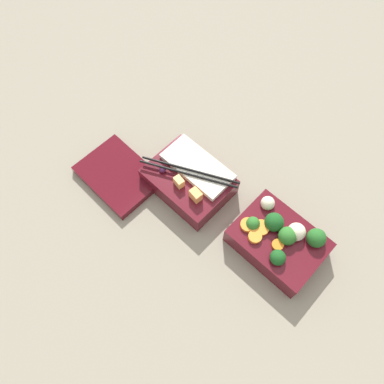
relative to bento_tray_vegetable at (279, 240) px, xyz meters
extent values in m
plane|color=gray|center=(0.12, 0.02, -0.03)|extent=(3.00, 3.00, 0.00)
cube|color=#510F19|center=(0.00, 0.00, -0.01)|extent=(0.18, 0.13, 0.05)
sphere|color=#236023|center=(-0.05, -0.04, 0.03)|extent=(0.04, 0.04, 0.04)
sphere|color=#19511E|center=(-0.02, 0.04, 0.03)|extent=(0.03, 0.03, 0.03)
sphere|color=#19511E|center=(0.03, -0.01, 0.03)|extent=(0.04, 0.04, 0.04)
sphere|color=#2D7028|center=(-0.01, -0.01, 0.03)|extent=(0.04, 0.04, 0.04)
sphere|color=#2D7028|center=(0.06, 0.02, 0.02)|extent=(0.03, 0.03, 0.03)
cylinder|color=orange|center=(-0.01, 0.02, 0.02)|extent=(0.03, 0.03, 0.01)
cylinder|color=orange|center=(0.06, 0.03, 0.02)|extent=(0.04, 0.04, 0.01)
cylinder|color=orange|center=(0.04, 0.04, 0.02)|extent=(0.03, 0.03, 0.01)
cylinder|color=orange|center=(0.04, 0.01, 0.02)|extent=(0.05, 0.05, 0.01)
sphere|color=beige|center=(0.06, -0.04, 0.02)|extent=(0.03, 0.03, 0.03)
sphere|color=beige|center=(-0.02, -0.02, 0.03)|extent=(0.04, 0.04, 0.04)
cube|color=#510F19|center=(0.22, 0.03, -0.01)|extent=(0.18, 0.13, 0.05)
cube|color=silver|center=(0.22, 0.00, 0.02)|extent=(0.15, 0.08, 0.01)
cube|color=#F4A356|center=(0.18, 0.05, 0.03)|extent=(0.03, 0.02, 0.02)
cube|color=#EAB266|center=(0.22, 0.05, 0.03)|extent=(0.02, 0.02, 0.02)
sphere|color=#4C1E4C|center=(0.27, 0.06, 0.02)|extent=(0.01, 0.01, 0.01)
cylinder|color=black|center=(0.23, 0.02, 0.03)|extent=(0.19, 0.10, 0.01)
cylinder|color=black|center=(0.22, 0.03, 0.03)|extent=(0.19, 0.10, 0.01)
cube|color=#510F19|center=(0.35, 0.12, -0.02)|extent=(0.17, 0.13, 0.02)
camera|label=1|loc=(-0.05, 0.30, 0.70)|focal=35.00mm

